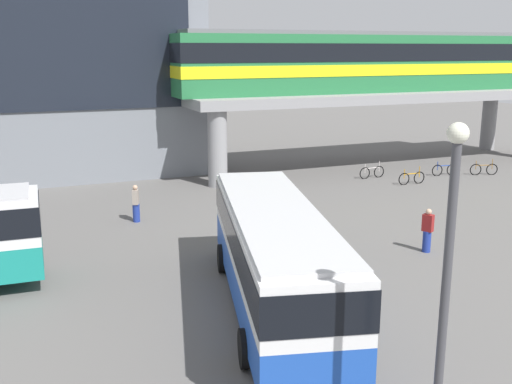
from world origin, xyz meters
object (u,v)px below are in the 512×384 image
Objects in this scene: train at (357,61)px; bus_main at (274,249)px; bicycle_blue at (445,170)px; pedestrian_by_bike_rack at (136,205)px; bicycle_orange at (412,178)px; bicycle_brown at (484,169)px; bicycle_silver at (372,172)px; pedestrian_near_building at (427,232)px.

bus_main is (-14.12, -18.85, -4.92)m from train.
bus_main is 6.34× the size of bicycle_blue.
train reaches higher than pedestrian_by_bike_rack.
bus_main reaches higher than bicycle_orange.
bicycle_brown is 0.96× the size of bicycle_silver.
pedestrian_near_building is at bearing -131.76° from bicycle_blue.
bicycle_silver is 15.74m from pedestrian_by_bike_rack.
bicycle_orange is at bearing -159.73° from bicycle_blue.
pedestrian_by_bike_rack is at bearing -171.41° from bicycle_blue.
bus_main reaches higher than bicycle_brown.
bicycle_silver is at bearing 14.93° from pedestrian_by_bike_rack.
bicycle_blue is 4.74m from bicycle_silver.
pedestrian_by_bike_rack reaches higher than bicycle_brown.
bus_main reaches higher than bicycle_blue.
bicycle_blue is at bearing 48.24° from pedestrian_near_building.
bicycle_brown is 22.31m from pedestrian_by_bike_rack.
bicycle_brown is at bearing 33.38° from bus_main.
pedestrian_near_building is (7.70, 2.74, -1.17)m from bus_main.
bicycle_brown is at bearing -41.84° from train.
pedestrian_near_building is (-6.42, -16.12, -6.10)m from train.
bus_main is 6.59× the size of bicycle_brown.
train is 13.51× the size of bicycle_silver.
pedestrian_near_building reaches higher than pedestrian_by_bike_rack.
bicycle_silver is (13.28, 15.21, -1.63)m from bus_main.
bus_main reaches higher than pedestrian_near_building.
bicycle_orange is (14.49, 12.89, -1.63)m from bus_main.
pedestrian_by_bike_rack is (-16.05, -7.70, -6.10)m from train.
pedestrian_by_bike_rack is (-16.41, -1.73, 0.45)m from bicycle_orange.
train is at bearing 128.75° from bicycle_blue.
bus_main reaches higher than pedestrian_by_bike_rack.
bicycle_blue is 20.05m from pedestrian_by_bike_rack.
bicycle_brown is (2.37, -0.80, 0.00)m from bicycle_blue.
pedestrian_near_building reaches higher than bicycle_silver.
pedestrian_by_bike_rack is (-15.20, -4.05, 0.45)m from bicycle_silver.
bicycle_blue is at bearing -51.25° from train.
pedestrian_by_bike_rack is at bearing 99.81° from bus_main.
pedestrian_near_building is 1.01× the size of pedestrian_by_bike_rack.
bicycle_silver and bicycle_orange have the same top height.
bus_main is 6.53× the size of pedestrian_near_building.
bicycle_brown is at bearing -14.88° from bicycle_silver.
bicycle_silver is at bearing 65.93° from pedestrian_near_building.
train reaches higher than bus_main.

